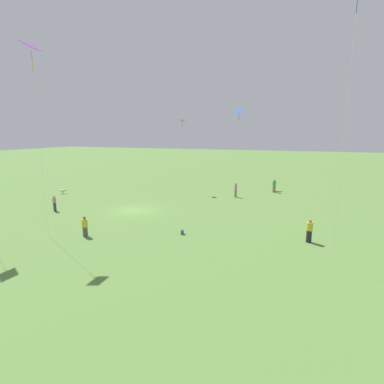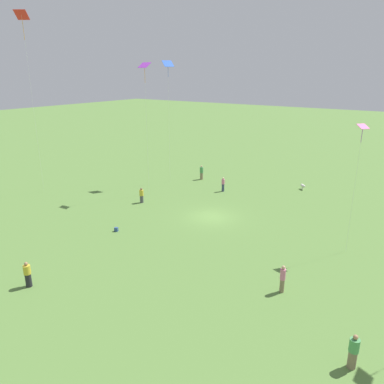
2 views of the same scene
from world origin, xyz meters
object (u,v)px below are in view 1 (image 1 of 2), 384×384
Objects in this scene: kite_3 at (182,125)px; person_1 at (54,203)px; person_3 at (236,190)px; picnic_bag_0 at (182,232)px; person_0 at (309,231)px; kite_4 at (239,114)px; person_4 at (85,227)px; dog_0 at (63,191)px; person_2 at (274,186)px; kite_0 at (31,53)px.

person_1 is at bearing 146.92° from kite_3.
person_3 is 15.73m from picnic_bag_0.
person_0 is at bearing -76.98° from person_1.
kite_3 is 9.93m from kite_4.
kite_3 is at bearing -48.61° from person_0.
kite_4 reaches higher than person_0.
person_3 reaches higher than person_0.
person_4 is (18.97, -7.82, -0.15)m from person_3.
picnic_bag_0 is (17.71, 7.46, -9.07)m from kite_3.
person_2 is at bearing 71.64° from dog_0.
kite_0 is at bearing -99.95° from person_3.
kite_4 reaches higher than person_3.
picnic_bag_0 is at bearing -26.70° from person_2.
kite_0 reaches higher than dog_0.
person_0 reaches higher than person_4.
kite_4 reaches higher than picnic_bag_0.
dog_0 is 23.54m from picnic_bag_0.
kite_3 reaches higher than picnic_bag_0.
kite_0 is at bearing -124.23° from person_4.
person_3 is at bearing 12.85° from kite_0.
kite_0 reaches higher than picnic_bag_0.
kite_4 reaches higher than dog_0.
kite_0 is at bearing -43.13° from person_2.
person_1 is 15.44m from kite_0.
person_4 is 19.34m from dog_0.
kite_4 is (-4.27, -6.20, 10.12)m from person_2.
person_2 is at bearing -33.80° from person_1.
kite_0 is 38.98× the size of picnic_bag_0.
dog_0 is (-7.53, -6.11, -0.43)m from person_1.
person_0 is 19.67m from person_2.
person_3 is at bearing 177.06° from picnic_bag_0.
kite_0 is 22.61m from dog_0.
dog_0 is (-7.73, -31.18, -0.44)m from person_0.
person_1 is 19.55m from kite_3.
kite_0 is (20.14, -10.40, 12.69)m from person_3.
person_1 is 2.28× the size of dog_0.
kite_3 is at bearing 34.66° from kite_0.
kite_0 is at bearing 168.28° from kite_3.
person_2 is (-18.93, 20.50, 0.04)m from person_1.
person_2 is 0.13× the size of kite_0.
person_4 is at bearing 7.19° from dog_0.
kite_0 reaches higher than person_3.
dog_0 is at bearing -19.51° from person_0.
kite_4 reaches higher than person_4.
kite_0 is at bearing -124.09° from person_1.
kite_3 is at bearing -13.37° from person_1.
person_2 reaches higher than dog_0.
person_4 is at bearing 174.99° from kite_3.
person_3 is 2.49× the size of dog_0.
person_3 reaches higher than dog_0.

